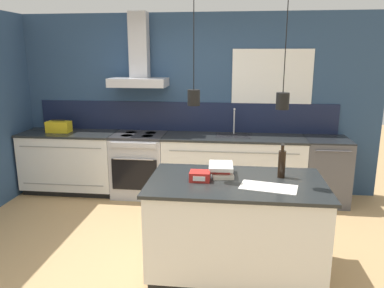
{
  "coord_description": "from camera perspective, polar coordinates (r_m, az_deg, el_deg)",
  "views": [
    {
      "loc": [
        0.75,
        -3.44,
        2.02
      ],
      "look_at": [
        0.28,
        0.59,
        1.05
      ],
      "focal_mm": 35.0,
      "sensor_mm": 36.0,
      "label": 1
    }
  ],
  "objects": [
    {
      "name": "ground_plane",
      "position": [
        4.06,
        -5.03,
        -16.45
      ],
      "size": [
        16.0,
        16.0,
        0.0
      ],
      "primitive_type": "plane",
      "color": "tan",
      "rests_on": "ground"
    },
    {
      "name": "wall_back",
      "position": [
        5.54,
        -1.44,
        6.55
      ],
      "size": [
        5.6,
        2.37,
        2.6
      ],
      "color": "navy",
      "rests_on": "ground_plane"
    },
    {
      "name": "counter_run_left",
      "position": [
        5.89,
        -17.96,
        -2.57
      ],
      "size": [
        1.39,
        0.64,
        0.91
      ],
      "color": "black",
      "rests_on": "ground_plane"
    },
    {
      "name": "counter_run_sink",
      "position": [
        5.37,
        6.24,
        -3.51
      ],
      "size": [
        1.98,
        0.64,
        1.28
      ],
      "color": "black",
      "rests_on": "ground_plane"
    },
    {
      "name": "oven_range",
      "position": [
        5.53,
        -7.94,
        -3.11
      ],
      "size": [
        0.74,
        0.66,
        0.91
      ],
      "color": "#B5B5BA",
      "rests_on": "ground_plane"
    },
    {
      "name": "dishwasher",
      "position": [
        5.51,
        19.64,
        -3.85
      ],
      "size": [
        0.58,
        0.65,
        0.91
      ],
      "color": "#4C4C51",
      "rests_on": "ground_plane"
    },
    {
      "name": "kitchen_island",
      "position": [
        3.59,
        6.57,
        -12.39
      ],
      "size": [
        1.59,
        0.95,
        0.91
      ],
      "color": "black",
      "rests_on": "ground_plane"
    },
    {
      "name": "bottle_on_island",
      "position": [
        3.55,
        13.51,
        -2.9
      ],
      "size": [
        0.07,
        0.07,
        0.32
      ],
      "color": "black",
      "rests_on": "kitchen_island"
    },
    {
      "name": "book_stack",
      "position": [
        3.56,
        4.47,
        -3.87
      ],
      "size": [
        0.25,
        0.36,
        0.11
      ],
      "color": "beige",
      "rests_on": "kitchen_island"
    },
    {
      "name": "red_supply_box",
      "position": [
        3.39,
        1.21,
        -4.91
      ],
      "size": [
        0.18,
        0.15,
        0.08
      ],
      "color": "red",
      "rests_on": "kitchen_island"
    },
    {
      "name": "paper_pile",
      "position": [
        3.3,
        11.57,
        -6.47
      ],
      "size": [
        0.52,
        0.34,
        0.01
      ],
      "color": "silver",
      "rests_on": "kitchen_island"
    },
    {
      "name": "yellow_toolbox",
      "position": [
        5.83,
        -19.63,
        2.5
      ],
      "size": [
        0.34,
        0.18,
        0.19
      ],
      "color": "gold",
      "rests_on": "counter_run_left"
    }
  ]
}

